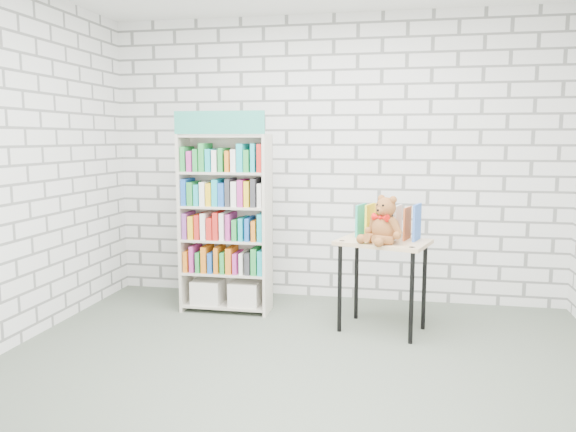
# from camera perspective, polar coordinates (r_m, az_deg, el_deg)

# --- Properties ---
(ground) EXTENTS (4.50, 4.50, 0.00)m
(ground) POSITION_cam_1_polar(r_m,az_deg,el_deg) (3.96, 0.89, -16.04)
(ground) COLOR #4E5749
(ground) RESTS_ON ground
(room_shell) EXTENTS (4.52, 4.02, 2.81)m
(room_shell) POSITION_cam_1_polar(r_m,az_deg,el_deg) (3.63, 0.95, 10.67)
(room_shell) COLOR silver
(room_shell) RESTS_ON ground
(bookshelf) EXTENTS (0.82, 0.32, 1.85)m
(bookshelf) POSITION_cam_1_polar(r_m,az_deg,el_deg) (5.22, -6.34, -0.59)
(bookshelf) COLOR beige
(bookshelf) RESTS_ON ground
(display_table) EXTENTS (0.83, 0.68, 0.77)m
(display_table) POSITION_cam_1_polar(r_m,az_deg,el_deg) (4.73, 9.63, -3.73)
(display_table) COLOR tan
(display_table) RESTS_ON ground
(table_books) EXTENTS (0.54, 0.36, 0.30)m
(table_books) POSITION_cam_1_polar(r_m,az_deg,el_deg) (4.79, 10.13, -0.47)
(table_books) COLOR teal
(table_books) RESTS_ON display_table
(teddy_bear) EXTENTS (0.37, 0.37, 0.39)m
(teddy_bear) POSITION_cam_1_polar(r_m,az_deg,el_deg) (4.57, 9.71, -0.81)
(teddy_bear) COLOR brown
(teddy_bear) RESTS_ON display_table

